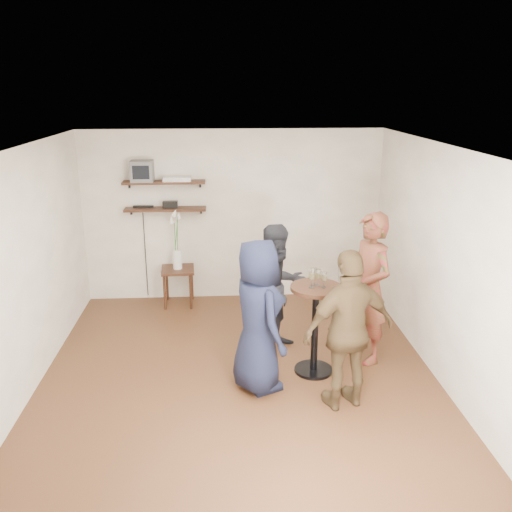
# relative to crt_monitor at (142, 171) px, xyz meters

# --- Properties ---
(room) EXTENTS (4.58, 5.08, 2.68)m
(room) POSITION_rel_crt_monitor_xyz_m (1.30, -2.38, -0.72)
(room) COLOR #442716
(room) RESTS_ON ground
(shelf_upper) EXTENTS (1.20, 0.25, 0.04)m
(shelf_upper) POSITION_rel_crt_monitor_xyz_m (0.30, 0.00, -0.17)
(shelf_upper) COLOR black
(shelf_upper) RESTS_ON room
(shelf_lower) EXTENTS (1.20, 0.25, 0.04)m
(shelf_lower) POSITION_rel_crt_monitor_xyz_m (0.30, 0.00, -0.57)
(shelf_lower) COLOR black
(shelf_lower) RESTS_ON room
(crt_monitor) EXTENTS (0.32, 0.30, 0.30)m
(crt_monitor) POSITION_rel_crt_monitor_xyz_m (0.00, 0.00, 0.00)
(crt_monitor) COLOR #59595B
(crt_monitor) RESTS_ON shelf_upper
(dvd_deck) EXTENTS (0.40, 0.24, 0.06)m
(dvd_deck) POSITION_rel_crt_monitor_xyz_m (0.50, 0.00, -0.12)
(dvd_deck) COLOR silver
(dvd_deck) RESTS_ON shelf_upper
(radio) EXTENTS (0.22, 0.10, 0.10)m
(radio) POSITION_rel_crt_monitor_xyz_m (0.38, 0.00, -0.50)
(radio) COLOR black
(radio) RESTS_ON shelf_lower
(power_strip) EXTENTS (0.30, 0.05, 0.03)m
(power_strip) POSITION_rel_crt_monitor_xyz_m (-0.02, 0.05, -0.54)
(power_strip) COLOR black
(power_strip) RESTS_ON shelf_lower
(side_table) EXTENTS (0.51, 0.51, 0.58)m
(side_table) POSITION_rel_crt_monitor_xyz_m (0.46, -0.17, -1.54)
(side_table) COLOR black
(side_table) RESTS_ON room
(vase_lilies) EXTENTS (0.19, 0.19, 0.93)m
(vase_lilies) POSITION_rel_crt_monitor_xyz_m (0.46, -0.18, -1.15)
(vase_lilies) COLOR silver
(vase_lilies) RESTS_ON side_table
(drinks_table) EXTENTS (0.58, 0.58, 1.06)m
(drinks_table) POSITION_rel_crt_monitor_xyz_m (2.18, -2.33, -1.34)
(drinks_table) COLOR black
(drinks_table) RESTS_ON room
(wine_glass_fl) EXTENTS (0.07, 0.07, 0.22)m
(wine_glass_fl) POSITION_rel_crt_monitor_xyz_m (2.12, -2.36, -0.80)
(wine_glass_fl) COLOR silver
(wine_glass_fl) RESTS_ON drinks_table
(wine_glass_fr) EXTENTS (0.06, 0.06, 0.19)m
(wine_glass_fr) POSITION_rel_crt_monitor_xyz_m (2.25, -2.37, -0.83)
(wine_glass_fr) COLOR silver
(wine_glass_fr) RESTS_ON drinks_table
(wine_glass_bl) EXTENTS (0.06, 0.06, 0.19)m
(wine_glass_bl) POSITION_rel_crt_monitor_xyz_m (2.16, -2.27, -0.83)
(wine_glass_bl) COLOR silver
(wine_glass_bl) RESTS_ON drinks_table
(wine_glass_br) EXTENTS (0.06, 0.06, 0.19)m
(wine_glass_br) POSITION_rel_crt_monitor_xyz_m (2.20, -2.30, -0.83)
(wine_glass_br) COLOR silver
(wine_glass_br) RESTS_ON drinks_table
(person_plaid) EXTENTS (0.66, 0.78, 1.83)m
(person_plaid) POSITION_rel_crt_monitor_xyz_m (2.86, -2.04, -1.10)
(person_plaid) COLOR #BB1532
(person_plaid) RESTS_ON room
(person_dark) EXTENTS (0.98, 0.92, 1.61)m
(person_dark) POSITION_rel_crt_monitor_xyz_m (1.82, -1.69, -1.21)
(person_dark) COLOR black
(person_dark) RESTS_ON room
(person_navy) EXTENTS (0.82, 0.97, 1.69)m
(person_navy) POSITION_rel_crt_monitor_xyz_m (1.50, -2.61, -1.17)
(person_navy) COLOR black
(person_navy) RESTS_ON room
(person_brown) EXTENTS (1.07, 0.69, 1.69)m
(person_brown) POSITION_rel_crt_monitor_xyz_m (2.39, -3.03, -1.17)
(person_brown) COLOR #49351F
(person_brown) RESTS_ON room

